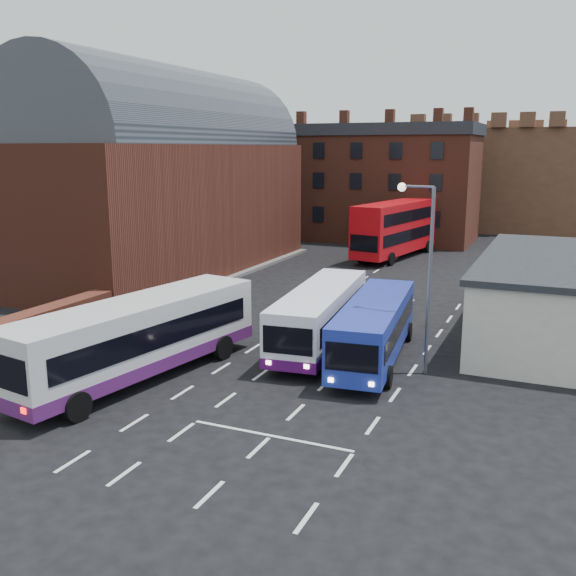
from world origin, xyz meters
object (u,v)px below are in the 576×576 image
at_px(bus_blue, 374,326).
at_px(bus_red_double, 396,228).
at_px(bus_white_inbound, 320,313).
at_px(street_lamp, 424,261).
at_px(bus_white_outbound, 138,333).
at_px(pedestrian_beige, 40,389).

distance_m(bus_blue, bus_red_double, 29.54).
bearing_deg(bus_red_double, bus_white_inbound, 106.54).
height_order(bus_white_inbound, street_lamp, street_lamp).
height_order(bus_blue, bus_red_double, bus_red_double).
xyz_separation_m(bus_white_outbound, street_lamp, (10.93, 5.53, 2.99)).
bearing_deg(bus_red_double, bus_blue, 112.24).
distance_m(bus_white_inbound, bus_blue, 3.25).
height_order(bus_white_outbound, bus_blue, bus_white_outbound).
distance_m(bus_white_inbound, pedestrian_beige, 13.66).
height_order(bus_white_outbound, pedestrian_beige, bus_white_outbound).
bearing_deg(pedestrian_beige, bus_white_outbound, -132.77).
bearing_deg(street_lamp, bus_blue, 160.83).
xyz_separation_m(bus_white_outbound, bus_white_inbound, (5.54, 7.38, -0.27)).
bearing_deg(bus_white_inbound, bus_red_double, -89.44).
height_order(bus_white_outbound, bus_white_inbound, bus_white_outbound).
height_order(bus_white_outbound, street_lamp, street_lamp).
xyz_separation_m(bus_blue, pedestrian_beige, (-9.82, -10.79, -0.79)).
bearing_deg(bus_red_double, bus_white_outbound, 96.15).
distance_m(bus_white_outbound, bus_white_inbound, 9.24).
height_order(street_lamp, pedestrian_beige, street_lamp).
distance_m(bus_blue, pedestrian_beige, 14.61).
height_order(bus_white_inbound, pedestrian_beige, bus_white_inbound).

